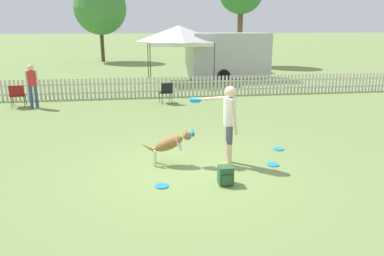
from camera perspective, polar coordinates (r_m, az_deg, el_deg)
The scene contains 14 objects.
ground_plane at distance 7.98m, azimuth -0.13°, elevation -6.48°, with size 240.00×240.00×0.00m, color olive.
handler_person at distance 8.09m, azimuth 5.42°, elevation 1.94°, with size 0.98×0.76×1.74m.
leaping_dog at distance 8.16m, azimuth -3.26°, elevation -2.29°, with size 1.21×0.37×0.82m.
frisbee_near_handler at distance 8.46m, azimuth 12.24°, elevation -5.46°, with size 0.26×0.26×0.02m.
frisbee_near_dog at distance 9.51m, azimuth 13.03°, elevation -3.15°, with size 0.26×0.26×0.02m.
frisbee_midfield at distance 7.25m, azimuth -4.65°, elevation -8.80°, with size 0.26×0.26×0.02m.
backpack_on_grass at distance 7.29m, azimuth 5.15°, elevation -7.23°, with size 0.28×0.29×0.37m.
picket_fence at distance 15.95m, azimuth -4.54°, elevation 6.26°, with size 25.78×0.04×0.85m.
folding_chair_blue_left at distance 15.30m, azimuth -25.06°, elevation 4.72°, with size 0.59×0.60×0.84m.
folding_chair_center at distance 14.60m, azimuth -3.95°, elevation 5.66°, with size 0.54×0.56×0.82m.
canopy_tent_main at distance 20.06m, azimuth -2.03°, elevation 13.93°, with size 3.20×3.20×2.92m.
spectator_standing at distance 14.91m, azimuth -23.20°, elevation 6.47°, with size 0.41×0.27×1.59m.
equipment_trailer at distance 21.12m, azimuth 5.45°, elevation 10.98°, with size 5.20×2.43×2.53m.
tree_left_grove at distance 31.96m, azimuth -13.84°, elevation 17.30°, with size 4.14×4.14×6.27m.
Camera 1 is at (-1.07, -7.32, 3.00)m, focal length 35.00 mm.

